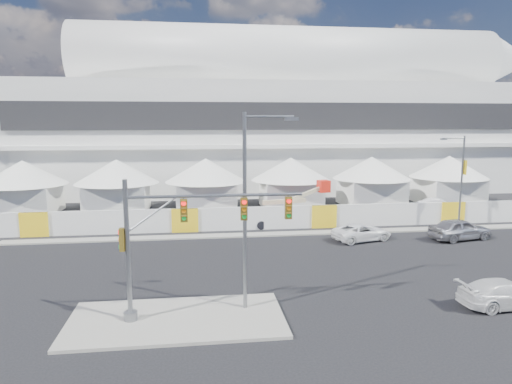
{
  "coord_description": "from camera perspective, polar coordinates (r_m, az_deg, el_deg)",
  "views": [
    {
      "loc": [
        -4.95,
        -23.42,
        9.25
      ],
      "look_at": [
        -0.57,
        10.0,
        3.98
      ],
      "focal_mm": 32.0,
      "sensor_mm": 36.0,
      "label": 1
    }
  ],
  "objects": [
    {
      "name": "lot_car_a",
      "position": [
        50.57,
        21.89,
        -1.53
      ],
      "size": [
        2.31,
        4.3,
        1.34
      ],
      "primitive_type": "imported",
      "rotation": [
        0.0,
        0.0,
        1.34
      ],
      "color": "white",
      "rests_on": "ground"
    },
    {
      "name": "traffic_mast",
      "position": [
        21.24,
        -10.68,
        -6.11
      ],
      "size": [
        8.34,
        0.64,
        6.56
      ],
      "color": "gray",
      "rests_on": "median_island"
    },
    {
      "name": "hoarding_fence",
      "position": [
        40.32,
        8.46,
        -3.03
      ],
      "size": [
        70.0,
        0.25,
        2.0
      ],
      "primitive_type": "cube",
      "color": "silver",
      "rests_on": "ground"
    },
    {
      "name": "streetlight_median",
      "position": [
        21.68,
        -0.76,
        -0.79
      ],
      "size": [
        2.63,
        0.26,
        9.51
      ],
      "color": "gray",
      "rests_on": "median_island"
    },
    {
      "name": "streetlight_curb",
      "position": [
        42.49,
        24.14,
        1.89
      ],
      "size": [
        2.37,
        0.53,
        8.01
      ],
      "color": "slate",
      "rests_on": "ground"
    },
    {
      "name": "pickup_curb",
      "position": [
        36.67,
        13.09,
        -4.91
      ],
      "size": [
        3.31,
        5.12,
        1.31
      ],
      "primitive_type": "imported",
      "rotation": [
        0.0,
        0.0,
        1.83
      ],
      "color": "white",
      "rests_on": "ground"
    },
    {
      "name": "ground",
      "position": [
        25.66,
        4.26,
        -12.28
      ],
      "size": [
        160.0,
        160.0,
        0.0
      ],
      "primitive_type": "plane",
      "color": "black",
      "rests_on": "ground"
    },
    {
      "name": "far_curb",
      "position": [
        44.69,
        26.75,
        -3.95
      ],
      "size": [
        80.0,
        1.2,
        0.12
      ],
      "primitive_type": "cube",
      "color": "gray",
      "rests_on": "ground"
    },
    {
      "name": "tent_row",
      "position": [
        48.12,
        -0.91,
        1.59
      ],
      "size": [
        53.4,
        8.4,
        5.4
      ],
      "color": "white",
      "rests_on": "ground"
    },
    {
      "name": "stadium",
      "position": [
        66.34,
        4.46,
        9.03
      ],
      "size": [
        80.0,
        24.8,
        21.98
      ],
      "color": "silver",
      "rests_on": "ground"
    },
    {
      "name": "sedan_silver",
      "position": [
        39.32,
        24.12,
        -4.25
      ],
      "size": [
        2.9,
        5.27,
        1.7
      ],
      "primitive_type": "imported",
      "rotation": [
        0.0,
        0.0,
        1.76
      ],
      "color": "#9E9DA2",
      "rests_on": "ground"
    },
    {
      "name": "pickup_near",
      "position": [
        26.55,
        28.74,
        -11.06
      ],
      "size": [
        2.1,
        4.83,
        1.38
      ],
      "primitive_type": "imported",
      "rotation": [
        0.0,
        0.0,
        1.6
      ],
      "color": "silver",
      "rests_on": "ground"
    },
    {
      "name": "boom_lift",
      "position": [
        40.61,
        2.89,
        -2.79
      ],
      "size": [
        7.8,
        2.47,
        3.87
      ],
      "rotation": [
        0.0,
        0.0,
        0.2
      ],
      "color": "red",
      "rests_on": "ground"
    },
    {
      "name": "median_island",
      "position": [
        22.41,
        -9.85,
        -15.43
      ],
      "size": [
        10.0,
        5.0,
        0.15
      ],
      "primitive_type": "cube",
      "color": "gray",
      "rests_on": "ground"
    }
  ]
}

